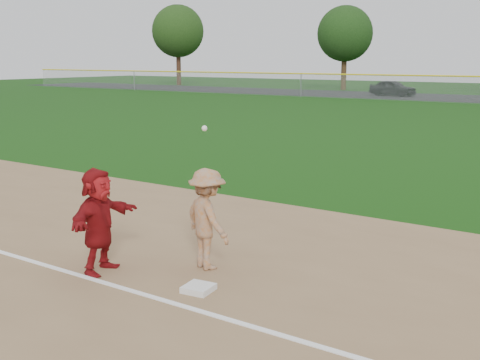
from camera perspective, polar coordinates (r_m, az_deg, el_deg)
The scene contains 8 objects.
ground at distance 9.26m, azimuth -5.33°, elevation -9.44°, with size 160.00×160.00×0.00m, color #123E0C.
foul_line at distance 8.70m, azimuth -8.76°, elevation -10.77°, with size 60.00×0.10×0.01m, color white.
first_base at distance 8.77m, azimuth -3.95°, elevation -10.20°, with size 0.39×0.39×0.09m, color white.
base_runner at distance 9.54m, azimuth -13.24°, elevation -3.75°, with size 1.53×0.49×1.65m, color maroon.
car_left at distance 55.83m, azimuth 14.28°, elevation 8.47°, with size 1.67×4.16×1.42m, color black.
first_base_play at distance 9.47m, azimuth -3.12°, elevation -3.70°, with size 1.18×0.93×2.29m.
tree_0 at distance 76.84m, azimuth -5.91°, elevation 13.86°, with size 6.40×6.40×9.81m.
tree_1 at distance 65.74m, azimuth 9.93°, elevation 13.50°, with size 5.80×5.80×8.75m.
Camera 1 is at (5.58, -6.62, 3.30)m, focal length 45.00 mm.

